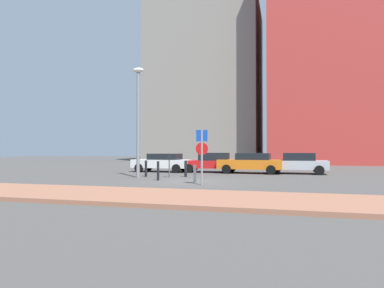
{
  "coord_description": "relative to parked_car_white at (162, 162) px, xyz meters",
  "views": [
    {
      "loc": [
        4.81,
        -17.28,
        1.69
      ],
      "look_at": [
        -0.43,
        1.9,
        2.02
      ],
      "focal_mm": 31.55,
      "sensor_mm": 36.0,
      "label": 1
    }
  ],
  "objects": [
    {
      "name": "ground_plane",
      "position": [
        4.1,
        -6.81,
        -0.74
      ],
      "size": [
        120.0,
        120.0,
        0.0
      ],
      "primitive_type": "plane",
      "color": "#4C4947"
    },
    {
      "name": "sidewalk_brick",
      "position": [
        4.1,
        -13.22,
        -0.67
      ],
      "size": [
        40.0,
        3.75,
        0.14
      ],
      "primitive_type": "cube",
      "color": "#9E664C",
      "rests_on": "ground"
    },
    {
      "name": "parked_car_white",
      "position": [
        0.0,
        0.0,
        0.0
      ],
      "size": [
        4.39,
        2.07,
        1.39
      ],
      "color": "white",
      "rests_on": "ground"
    },
    {
      "name": "parked_car_red",
      "position": [
        3.65,
        0.55,
        0.02
      ],
      "size": [
        4.17,
        2.25,
        1.46
      ],
      "color": "red",
      "rests_on": "ground"
    },
    {
      "name": "parked_car_orange",
      "position": [
        6.63,
        0.18,
        0.02
      ],
      "size": [
        4.56,
        2.23,
        1.44
      ],
      "color": "orange",
      "rests_on": "ground"
    },
    {
      "name": "parked_car_silver",
      "position": [
        9.81,
        0.53,
        0.02
      ],
      "size": [
        4.13,
        2.05,
        1.46
      ],
      "color": "#B7BABF",
      "rests_on": "ground"
    },
    {
      "name": "parking_sign_post",
      "position": [
        5.12,
        -8.42,
        0.92
      ],
      "size": [
        0.6,
        0.1,
        2.66
      ],
      "color": "gray",
      "rests_on": "ground"
    },
    {
      "name": "parking_meter",
      "position": [
        2.18,
        -4.69,
        0.16
      ],
      "size": [
        0.18,
        0.14,
        1.39
      ],
      "color": "#4C4C51",
      "rests_on": "ground"
    },
    {
      "name": "street_lamp",
      "position": [
        0.4,
        -5.31,
        3.2
      ],
      "size": [
        0.7,
        0.36,
        6.67
      ],
      "color": "gray",
      "rests_on": "ground"
    },
    {
      "name": "traffic_bollard_near",
      "position": [
        4.58,
        -7.71,
        -0.29
      ],
      "size": [
        0.14,
        0.14,
        0.91
      ],
      "primitive_type": "cylinder",
      "color": "#B7B7BC",
      "rests_on": "ground"
    },
    {
      "name": "traffic_bollard_mid",
      "position": [
        3.04,
        -4.09,
        -0.24
      ],
      "size": [
        0.17,
        0.17,
        1.01
      ],
      "primitive_type": "cylinder",
      "color": "black",
      "rests_on": "ground"
    },
    {
      "name": "traffic_bollard_far",
      "position": [
        2.25,
        -6.76,
        -0.22
      ],
      "size": [
        0.14,
        0.14,
        1.05
      ],
      "primitive_type": "cylinder",
      "color": "black",
      "rests_on": "ground"
    },
    {
      "name": "traffic_bollard_edge",
      "position": [
        0.59,
        -4.55,
        -0.24
      ],
      "size": [
        0.15,
        0.15,
        1.01
      ],
      "primitive_type": "cylinder",
      "color": "black",
      "rests_on": "ground"
    },
    {
      "name": "building_colorful_midrise",
      "position": [
        14.1,
        22.99,
        13.2
      ],
      "size": [
        14.11,
        17.3,
        27.88
      ],
      "primitive_type": "cube",
      "color": "#BF3833",
      "rests_on": "ground"
    },
    {
      "name": "building_under_construction",
      "position": [
        -2.32,
        25.95,
        10.88
      ],
      "size": [
        15.69,
        14.46,
        23.25
      ],
      "primitive_type": "cube",
      "color": "gray",
      "rests_on": "ground"
    }
  ]
}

